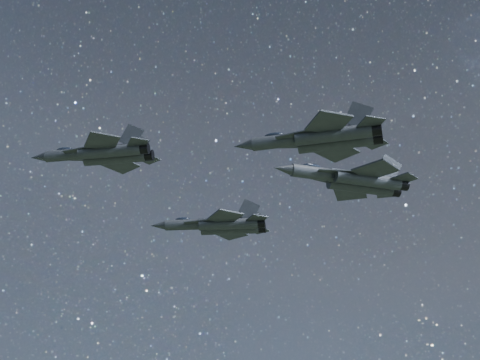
{
  "coord_description": "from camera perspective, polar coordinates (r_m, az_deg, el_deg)",
  "views": [
    {
      "loc": [
        -6.74,
        -81.49,
        104.5
      ],
      "look_at": [
        -0.8,
        -1.33,
        141.71
      ],
      "focal_mm": 50.0,
      "sensor_mm": 36.0,
      "label": 1
    }
  ],
  "objects": [
    {
      "name": "jet_lead",
      "position": [
        87.38,
        -11.65,
        2.21
      ],
      "size": [
        17.18,
        11.71,
        4.32
      ],
      "rotation": [
        0.0,
        0.0,
        -0.24
      ],
      "color": "#2B3036"
    },
    {
      "name": "jet_left",
      "position": [
        101.53,
        -1.75,
        -3.86
      ],
      "size": [
        18.59,
        12.88,
        4.67
      ],
      "rotation": [
        0.0,
        0.0,
        -0.16
      ],
      "color": "#2B3036"
    },
    {
      "name": "jet_slot",
      "position": [
        90.67,
        9.65,
        0.01
      ],
      "size": [
        19.74,
        13.52,
        4.96
      ],
      "rotation": [
        0.0,
        0.0,
        0.22
      ],
      "color": "#2B3036"
    },
    {
      "name": "jet_right",
      "position": [
        79.37,
        6.99,
        3.56
      ],
      "size": [
        18.59,
        12.46,
        4.7
      ],
      "rotation": [
        0.0,
        0.0,
        -0.32
      ],
      "color": "#2B3036"
    }
  ]
}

